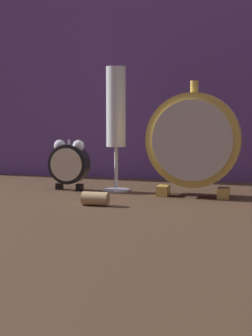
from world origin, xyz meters
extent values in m
plane|color=#422D1E|center=(0.00, 0.00, 0.00)|extent=(4.00, 4.00, 0.00)
cube|color=#6B478E|center=(0.00, 0.33, 0.35)|extent=(1.60, 0.01, 0.69)
cube|color=black|center=(-0.14, 0.12, 0.01)|extent=(0.01, 0.01, 0.01)
cube|color=black|center=(-0.10, 0.12, 0.01)|extent=(0.01, 0.01, 0.01)
cylinder|color=black|center=(-0.12, 0.12, 0.05)|extent=(0.07, 0.03, 0.07)
cylinder|color=beige|center=(-0.12, 0.11, 0.05)|extent=(0.06, 0.00, 0.06)
sphere|color=silver|center=(-0.14, 0.12, 0.08)|extent=(0.02, 0.02, 0.02)
sphere|color=silver|center=(-0.11, 0.12, 0.08)|extent=(0.02, 0.02, 0.02)
cylinder|color=silver|center=(-0.12, 0.12, 0.09)|extent=(0.00, 0.00, 0.01)
cube|color=gold|center=(0.06, 0.10, 0.01)|extent=(0.02, 0.03, 0.02)
cube|color=gold|center=(0.17, 0.10, 0.01)|extent=(0.02, 0.03, 0.02)
cylinder|color=gold|center=(0.12, 0.10, 0.10)|extent=(0.16, 0.04, 0.16)
cylinder|color=beige|center=(0.12, 0.08, 0.10)|extent=(0.14, 0.00, 0.14)
cylinder|color=gold|center=(0.12, 0.10, 0.19)|extent=(0.01, 0.01, 0.02)
cylinder|color=silver|center=(-0.03, 0.14, 0.00)|extent=(0.05, 0.05, 0.01)
cylinder|color=silver|center=(-0.03, 0.14, 0.04)|extent=(0.01, 0.01, 0.08)
cylinder|color=white|center=(-0.03, 0.14, 0.16)|extent=(0.04, 0.04, 0.15)
cylinder|color=beige|center=(-0.03, 0.14, 0.13)|extent=(0.03, 0.03, 0.10)
cylinder|color=tan|center=(-0.02, -0.03, 0.01)|extent=(0.04, 0.02, 0.02)
camera|label=1|loc=(0.26, -0.86, 0.15)|focal=60.00mm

